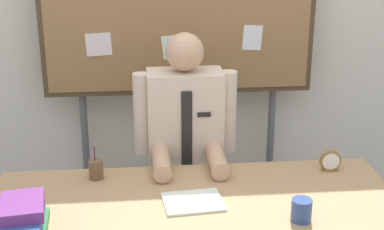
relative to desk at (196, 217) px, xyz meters
name	(u,v)px	position (x,y,z in m)	size (l,w,h in m)	color
back_wall	(176,17)	(0.00, 1.22, 0.70)	(6.40, 0.08, 2.70)	silver
desk	(196,217)	(0.00, 0.00, 0.00)	(1.87, 0.77, 0.73)	tan
person	(185,165)	(0.00, 0.57, -0.01)	(0.55, 0.56, 1.38)	#2D2D33
bulletin_board	(179,5)	(0.00, 1.02, 0.81)	(1.61, 0.09, 2.03)	#4C3823
book_stack	(21,218)	(-0.73, -0.19, 0.15)	(0.22, 0.31, 0.14)	#337F47
open_notebook	(193,202)	(-0.01, -0.02, 0.09)	(0.26, 0.21, 0.01)	silver
desk_clock	(330,162)	(0.71, 0.25, 0.13)	(0.11, 0.04, 0.11)	olive
coffee_mug	(301,210)	(0.43, -0.21, 0.13)	(0.09, 0.09, 0.10)	#334C8C
pen_holder	(96,169)	(-0.46, 0.27, 0.13)	(0.07, 0.07, 0.16)	brown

